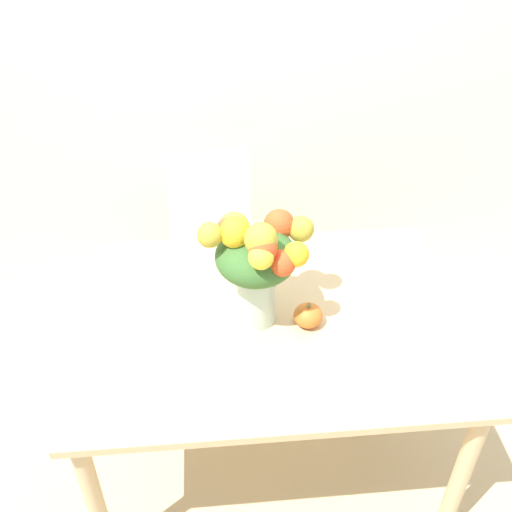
% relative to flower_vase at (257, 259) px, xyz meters
% --- Properties ---
extents(ground_plane, '(12.00, 12.00, 0.00)m').
position_rel_flower_vase_xyz_m(ground_plane, '(0.05, 0.00, -1.01)').
color(ground_plane, tan).
extents(wall_back, '(8.00, 0.06, 2.70)m').
position_rel_flower_vase_xyz_m(wall_back, '(0.05, 1.22, 0.34)').
color(wall_back, silver).
rests_on(wall_back, ground_plane).
extents(dining_table, '(1.35, 0.97, 0.75)m').
position_rel_flower_vase_xyz_m(dining_table, '(0.05, 0.00, -0.36)').
color(dining_table, '#D1B284').
rests_on(dining_table, ground_plane).
extents(flower_vase, '(0.38, 0.33, 0.45)m').
position_rel_flower_vase_xyz_m(flower_vase, '(0.00, 0.00, 0.00)').
color(flower_vase, '#B2CCBC').
rests_on(flower_vase, dining_table).
extents(pumpkin, '(0.10, 0.10, 0.09)m').
position_rel_flower_vase_xyz_m(pumpkin, '(0.17, -0.04, -0.22)').
color(pumpkin, orange).
rests_on(pumpkin, dining_table).
extents(dining_chair_near_window, '(0.47, 0.47, 0.90)m').
position_rel_flower_vase_xyz_m(dining_chair_near_window, '(-0.13, 0.84, -0.54)').
color(dining_chair_near_window, white).
rests_on(dining_chair_near_window, ground_plane).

